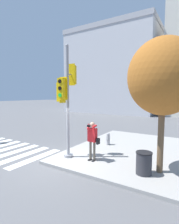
% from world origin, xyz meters
% --- Properties ---
extents(ground_plane, '(160.00, 160.00, 0.00)m').
position_xyz_m(ground_plane, '(0.00, 0.00, 0.00)').
color(ground_plane, '#5B5B5E').
extents(sidewalk_corner, '(8.00, 8.00, 0.14)m').
position_xyz_m(sidewalk_corner, '(3.50, 3.50, 0.07)').
color(sidewalk_corner, '#9E9B96').
rests_on(sidewalk_corner, ground_plane).
extents(crosswalk_stripes, '(6.50, 3.13, 0.01)m').
position_xyz_m(crosswalk_stripes, '(-4.21, -0.09, 0.00)').
color(crosswalk_stripes, silver).
rests_on(crosswalk_stripes, ground_plane).
extents(traffic_signal_pole, '(0.84, 1.21, 5.27)m').
position_xyz_m(traffic_signal_pole, '(0.19, 0.64, 3.16)').
color(traffic_signal_pole, '#939399').
rests_on(traffic_signal_pole, sidewalk_corner).
extents(person_photographer, '(0.58, 0.54, 1.76)m').
position_xyz_m(person_photographer, '(1.51, 0.85, 1.20)').
color(person_photographer, black).
rests_on(person_photographer, sidewalk_corner).
extents(street_tree, '(2.59, 2.59, 5.06)m').
position_xyz_m(street_tree, '(4.33, 1.19, 3.76)').
color(street_tree, brown).
rests_on(street_tree, sidewalk_corner).
extents(fire_hydrant, '(0.22, 0.28, 0.72)m').
position_xyz_m(fire_hydrant, '(1.01, 3.50, 0.50)').
color(fire_hydrant, '#99999E').
rests_on(fire_hydrant, sidewalk_corner).
extents(trash_bin, '(0.60, 0.60, 0.85)m').
position_xyz_m(trash_bin, '(3.85, 0.68, 0.57)').
color(trash_bin, '#2D2D33').
rests_on(trash_bin, sidewalk_corner).
extents(building_left, '(15.72, 11.53, 14.65)m').
position_xyz_m(building_left, '(-7.95, 25.02, 7.34)').
color(building_left, '#BCBCC1').
rests_on(building_left, ground_plane).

